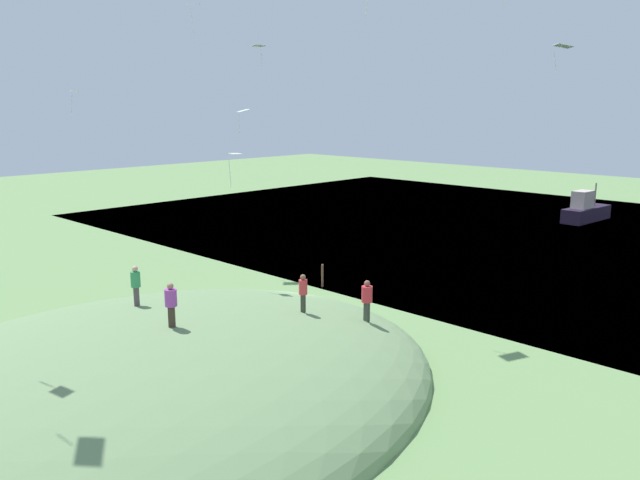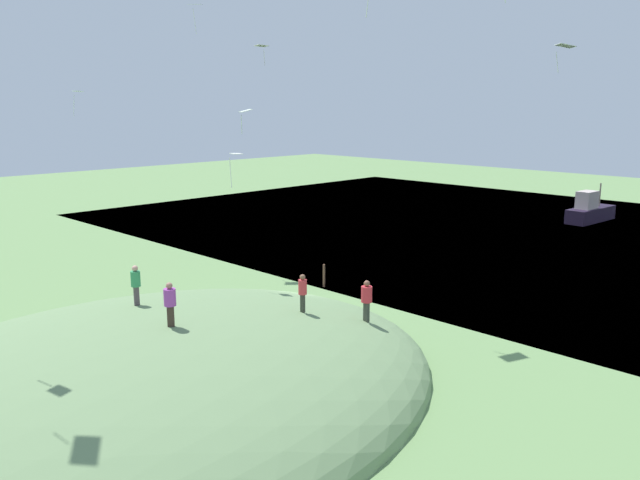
{
  "view_description": "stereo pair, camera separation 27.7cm",
  "coord_description": "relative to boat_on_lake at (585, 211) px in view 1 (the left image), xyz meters",
  "views": [
    {
      "loc": [
        22.36,
        23.25,
        10.75
      ],
      "look_at": [
        2.32,
        3.68,
        4.87
      ],
      "focal_mm": 36.2,
      "sensor_mm": 36.0,
      "label": 1
    },
    {
      "loc": [
        22.16,
        23.45,
        10.75
      ],
      "look_at": [
        2.32,
        3.68,
        4.87
      ],
      "focal_mm": 36.2,
      "sensor_mm": 36.0,
      "label": 2
    }
  ],
  "objects": [
    {
      "name": "ground_plane",
      "position": [
        37.97,
        0.73,
        -0.98
      ],
      "size": [
        160.0,
        160.0,
        0.0
      ],
      "primitive_type": "plane",
      "color": "#678D52"
    },
    {
      "name": "lake_water",
      "position": [
        9.18,
        0.73,
        -1.18
      ],
      "size": [
        49.28,
        80.0,
        0.4
      ],
      "primitive_type": "cube",
      "color": "#43678F",
      "rests_on": "ground_plane"
    },
    {
      "name": "grass_hill",
      "position": [
        48.92,
        3.4,
        -0.98
      ],
      "size": [
        25.42,
        19.72,
        5.2
      ],
      "primitive_type": "ellipsoid",
      "color": "#6C8A5B",
      "rests_on": "ground_plane"
    },
    {
      "name": "boat_on_lake",
      "position": [
        0.0,
        0.0,
        0.0
      ],
      "size": [
        6.41,
        2.25,
        3.48
      ],
      "rotation": [
        0.0,
        0.0,
        6.22
      ],
      "color": "black",
      "rests_on": "lake_water"
    },
    {
      "name": "person_on_hilltop",
      "position": [
        47.76,
        3.94,
        2.67
      ],
      "size": [
        0.64,
        0.64,
        1.71
      ],
      "rotation": [
        0.0,
        0.0,
        2.4
      ],
      "color": "#3C2D24",
      "rests_on": "grass_hill"
    },
    {
      "name": "person_watching_kites",
      "position": [
        47.09,
        0.23,
        2.54
      ],
      "size": [
        0.51,
        0.51,
        1.74
      ],
      "rotation": [
        0.0,
        0.0,
        5.95
      ],
      "color": "#52464A",
      "rests_on": "grass_hill"
    },
    {
      "name": "person_near_shore",
      "position": [
        39.97,
        6.9,
        1.75
      ],
      "size": [
        0.51,
        0.51,
        1.83
      ],
      "rotation": [
        0.0,
        0.0,
        4.63
      ],
      "color": "#353B30",
      "rests_on": "grass_hill"
    },
    {
      "name": "person_with_child",
      "position": [
        42.18,
        5.25,
        2.22
      ],
      "size": [
        0.39,
        0.39,
        1.65
      ],
      "rotation": [
        0.0,
        0.0,
        4.79
      ],
      "color": "#31352B",
      "rests_on": "grass_hill"
    },
    {
      "name": "kite_0",
      "position": [
        26.88,
        8.81,
        12.7
      ],
      "size": [
        1.41,
        1.38,
        1.47
      ],
      "color": "white"
    },
    {
      "name": "kite_1",
      "position": [
        28.7,
        -13.14,
        13.92
      ],
      "size": [
        1.17,
        1.37,
        1.45
      ],
      "color": "silver"
    },
    {
      "name": "kite_3",
      "position": [
        33.21,
        -9.53,
        9.33
      ],
      "size": [
        1.11,
        1.26,
        1.64
      ],
      "color": "silver"
    },
    {
      "name": "kite_6",
      "position": [
        44.01,
        -10.55,
        10.39
      ],
      "size": [
        0.55,
        0.72,
        1.38
      ],
      "color": "white"
    },
    {
      "name": "kite_7",
      "position": [
        40.69,
        -1.02,
        7.29
      ],
      "size": [
        0.7,
        0.82,
        1.69
      ],
      "color": "white"
    },
    {
      "name": "kite_10",
      "position": [
        34.69,
        -12.65,
        16.05
      ],
      "size": [
        1.17,
        1.14,
        1.91
      ],
      "color": "white"
    },
    {
      "name": "mooring_post",
      "position": [
        33.43,
        -2.09,
        -0.29
      ],
      "size": [
        0.14,
        0.14,
        1.39
      ],
      "primitive_type": "cylinder",
      "color": "brown",
      "rests_on": "ground_plane"
    }
  ]
}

